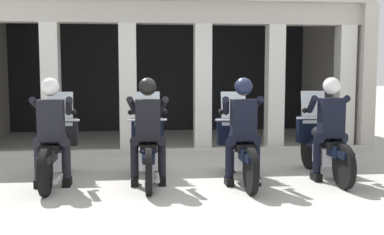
{
  "coord_description": "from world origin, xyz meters",
  "views": [
    {
      "loc": [
        -0.75,
        -7.05,
        1.68
      ],
      "look_at": [
        0.0,
        0.18,
        0.95
      ],
      "focal_mm": 43.7,
      "sensor_mm": 36.0,
      "label": 1
    }
  ],
  "objects_px": {
    "police_officer_center_left": "(148,122)",
    "motorcycle_center_right": "(239,148)",
    "police_officer_center_right": "(243,122)",
    "police_officer_far_left": "(52,122)",
    "police_officer_far_right": "(330,120)",
    "motorcycle_center_left": "(148,148)",
    "motorcycle_far_right": "(322,145)",
    "motorcycle_far_left": "(56,149)"
  },
  "relations": [
    {
      "from": "motorcycle_center_left",
      "to": "police_officer_far_right",
      "type": "distance_m",
      "value": 2.82
    },
    {
      "from": "motorcycle_far_left",
      "to": "motorcycle_center_right",
      "type": "distance_m",
      "value": 2.78
    },
    {
      "from": "motorcycle_center_left",
      "to": "police_officer_far_right",
      "type": "relative_size",
      "value": 1.29
    },
    {
      "from": "motorcycle_center_left",
      "to": "motorcycle_center_right",
      "type": "relative_size",
      "value": 1.0
    },
    {
      "from": "police_officer_center_left",
      "to": "motorcycle_center_right",
      "type": "height_order",
      "value": "police_officer_center_left"
    },
    {
      "from": "motorcycle_center_left",
      "to": "police_officer_center_right",
      "type": "distance_m",
      "value": 1.51
    },
    {
      "from": "motorcycle_center_left",
      "to": "motorcycle_far_right",
      "type": "height_order",
      "value": "same"
    },
    {
      "from": "police_officer_center_left",
      "to": "police_officer_far_right",
      "type": "bearing_deg",
      "value": 3.31
    },
    {
      "from": "motorcycle_center_right",
      "to": "police_officer_far_right",
      "type": "distance_m",
      "value": 1.46
    },
    {
      "from": "police_officer_far_right",
      "to": "police_officer_far_left",
      "type": "bearing_deg",
      "value": -167.51
    },
    {
      "from": "police_officer_far_left",
      "to": "motorcycle_center_left",
      "type": "relative_size",
      "value": 0.78
    },
    {
      "from": "motorcycle_far_left",
      "to": "motorcycle_center_right",
      "type": "height_order",
      "value": "same"
    },
    {
      "from": "police_officer_far_left",
      "to": "police_officer_center_right",
      "type": "height_order",
      "value": "same"
    },
    {
      "from": "police_officer_center_right",
      "to": "motorcycle_far_right",
      "type": "height_order",
      "value": "police_officer_center_right"
    },
    {
      "from": "motorcycle_far_left",
      "to": "police_officer_center_left",
      "type": "relative_size",
      "value": 1.29
    },
    {
      "from": "police_officer_center_right",
      "to": "motorcycle_center_left",
      "type": "bearing_deg",
      "value": 173.0
    },
    {
      "from": "motorcycle_center_left",
      "to": "police_officer_center_left",
      "type": "relative_size",
      "value": 1.29
    },
    {
      "from": "police_officer_far_left",
      "to": "motorcycle_far_right",
      "type": "height_order",
      "value": "police_officer_far_left"
    },
    {
      "from": "motorcycle_far_right",
      "to": "motorcycle_center_left",
      "type": "bearing_deg",
      "value": -166.47
    },
    {
      "from": "motorcycle_center_right",
      "to": "police_officer_center_left",
      "type": "bearing_deg",
      "value": -164.04
    },
    {
      "from": "motorcycle_far_right",
      "to": "police_officer_center_left",
      "type": "bearing_deg",
      "value": -160.63
    },
    {
      "from": "motorcycle_far_right",
      "to": "police_officer_far_right",
      "type": "height_order",
      "value": "police_officer_far_right"
    },
    {
      "from": "police_officer_center_left",
      "to": "police_officer_center_right",
      "type": "distance_m",
      "value": 1.39
    },
    {
      "from": "motorcycle_center_left",
      "to": "motorcycle_far_right",
      "type": "distance_m",
      "value": 2.77
    },
    {
      "from": "police_officer_center_left",
      "to": "police_officer_center_right",
      "type": "relative_size",
      "value": 1.0
    },
    {
      "from": "motorcycle_center_right",
      "to": "police_officer_center_right",
      "type": "height_order",
      "value": "police_officer_center_right"
    },
    {
      "from": "motorcycle_center_left",
      "to": "police_officer_center_left",
      "type": "height_order",
      "value": "police_officer_center_left"
    },
    {
      "from": "police_officer_far_left",
      "to": "police_officer_center_left",
      "type": "height_order",
      "value": "same"
    },
    {
      "from": "motorcycle_far_left",
      "to": "motorcycle_far_right",
      "type": "bearing_deg",
      "value": 7.0
    },
    {
      "from": "police_officer_center_right",
      "to": "police_officer_far_left",
      "type": "bearing_deg",
      "value": -174.49
    },
    {
      "from": "motorcycle_center_right",
      "to": "police_officer_far_right",
      "type": "relative_size",
      "value": 1.29
    },
    {
      "from": "motorcycle_center_right",
      "to": "police_officer_far_left",
      "type": "bearing_deg",
      "value": -168.63
    },
    {
      "from": "police_officer_center_left",
      "to": "police_officer_center_right",
      "type": "bearing_deg",
      "value": -2.31
    },
    {
      "from": "police_officer_center_left",
      "to": "motorcycle_far_right",
      "type": "bearing_deg",
      "value": 9.15
    },
    {
      "from": "motorcycle_far_right",
      "to": "motorcycle_center_right",
      "type": "bearing_deg",
      "value": -160.85
    },
    {
      "from": "police_officer_far_left",
      "to": "police_officer_far_right",
      "type": "relative_size",
      "value": 1.0
    },
    {
      "from": "police_officer_far_right",
      "to": "motorcycle_center_right",
      "type": "bearing_deg",
      "value": -172.54
    },
    {
      "from": "police_officer_far_left",
      "to": "police_officer_center_right",
      "type": "xyz_separation_m",
      "value": [
        2.77,
        -0.2,
        0.0
      ]
    },
    {
      "from": "motorcycle_far_left",
      "to": "police_officer_center_left",
      "type": "bearing_deg",
      "value": -6.53
    },
    {
      "from": "police_officer_center_right",
      "to": "police_officer_far_right",
      "type": "relative_size",
      "value": 1.0
    },
    {
      "from": "motorcycle_far_left",
      "to": "motorcycle_center_right",
      "type": "bearing_deg",
      "value": 3.67
    },
    {
      "from": "police_officer_far_left",
      "to": "motorcycle_center_right",
      "type": "xyz_separation_m",
      "value": [
        2.77,
        0.08,
        -0.44
      ]
    }
  ]
}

